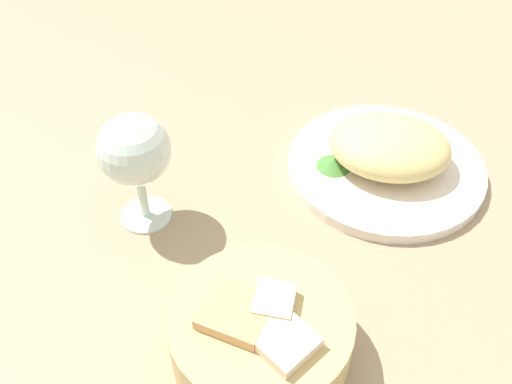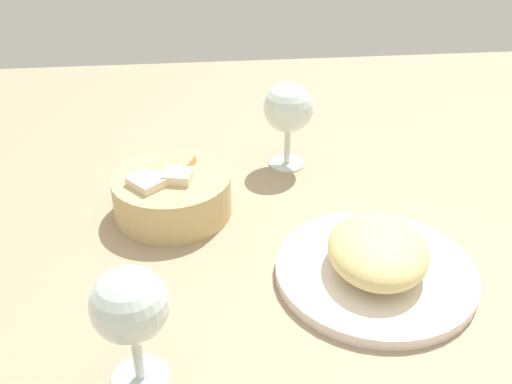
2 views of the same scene
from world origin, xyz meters
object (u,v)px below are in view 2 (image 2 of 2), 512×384
at_px(bread_basket, 171,193).
at_px(wine_glass_near, 288,110).
at_px(wine_glass_far, 130,309).
at_px(plate, 375,272).

bearing_deg(bread_basket, wine_glass_near, -55.97).
relative_size(wine_glass_near, wine_glass_far, 1.03).
height_order(plate, bread_basket, bread_basket).
bearing_deg(wine_glass_near, bread_basket, 124.03).
bearing_deg(plate, wine_glass_far, 115.24).
bearing_deg(wine_glass_far, plate, -64.76).
bearing_deg(bread_basket, plate, -124.16).
bearing_deg(plate, bread_basket, 55.84).
distance_m(bread_basket, wine_glass_near, 0.22).
relative_size(bread_basket, wine_glass_far, 1.22).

